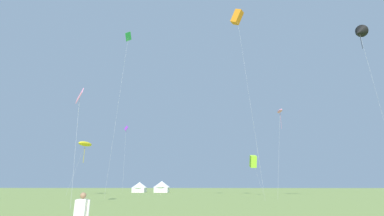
{
  "coord_description": "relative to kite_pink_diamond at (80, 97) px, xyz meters",
  "views": [
    {
      "loc": [
        1.44,
        -3.24,
        1.98
      ],
      "look_at": [
        0.0,
        32.0,
        12.34
      ],
      "focal_mm": 24.64,
      "sensor_mm": 36.0,
      "label": 1
    }
  ],
  "objects": [
    {
      "name": "kite_pink_diamond",
      "position": [
        0.0,
        0.0,
        0.0
      ],
      "size": [
        2.08,
        2.81,
        12.16
      ],
      "color": "pink",
      "rests_on": "ground"
    },
    {
      "name": "kite_lime_box",
      "position": [
        24.78,
        36.71,
        -3.77
      ],
      "size": [
        2.33,
        2.27,
        8.78
      ],
      "color": "#99DB2D",
      "rests_on": "ground"
    },
    {
      "name": "kite_pink_parafoil",
      "position": [
        26.03,
        16.82,
        2.78
      ],
      "size": [
        2.39,
        2.26,
        14.24
      ],
      "color": "pink",
      "rests_on": "ground"
    },
    {
      "name": "kite_orange_box",
      "position": [
        18.83,
        10.58,
        16.82
      ],
      "size": [
        3.28,
        2.0,
        29.14
      ],
      "color": "orange",
      "rests_on": "ground"
    },
    {
      "name": "kite_black_delta",
      "position": [
        37.1,
        10.07,
        13.27
      ],
      "size": [
        2.95,
        2.79,
        25.57
      ],
      "color": "black",
      "rests_on": "ground"
    },
    {
      "name": "kite_green_diamond",
      "position": [
        -0.34,
        15.87,
        16.41
      ],
      "size": [
        1.55,
        2.72,
        29.16
      ],
      "color": "green",
      "rests_on": "ground"
    },
    {
      "name": "kite_yellow_parafoil",
      "position": [
        -11.73,
        28.4,
        -0.72
      ],
      "size": [
        3.28,
        4.12,
        10.96
      ],
      "color": "yellow",
      "rests_on": "ground"
    },
    {
      "name": "kite_purple_diamond",
      "position": [
        -5.81,
        37.04,
        3.9
      ],
      "size": [
        1.2,
        1.46,
        16.28
      ],
      "color": "purple",
      "rests_on": "ground"
    },
    {
      "name": "festival_tent_center",
      "position": [
        -5.23,
        52.06,
        -9.48
      ],
      "size": [
        4.38,
        4.38,
        2.85
      ],
      "color": "white",
      "rests_on": "ground"
    },
    {
      "name": "festival_tent_right",
      "position": [
        1.2,
        52.06,
        -9.34
      ],
      "size": [
        4.79,
        4.79,
        3.11
      ],
      "color": "white",
      "rests_on": "ground"
    }
  ]
}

